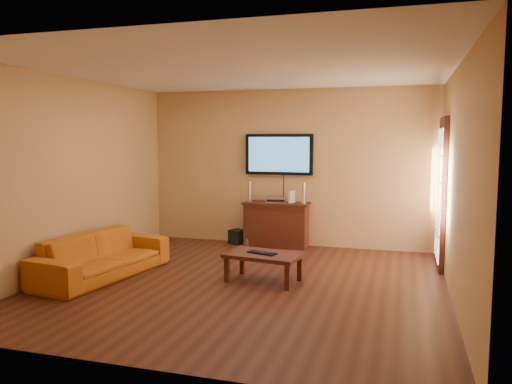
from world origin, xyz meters
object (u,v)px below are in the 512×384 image
at_px(av_receiver, 276,200).
at_px(bottle, 247,244).
at_px(television, 279,154).
at_px(keyboard, 262,253).
at_px(speaker_left, 249,192).
at_px(game_console, 292,197).
at_px(coffee_table, 263,257).
at_px(media_console, 276,224).
at_px(sofa, 102,248).
at_px(subwoofer, 238,237).
at_px(speaker_right, 304,194).

xyz_separation_m(av_receiver, bottle, (-0.42, -0.36, -0.72)).
bearing_deg(television, keyboard, -81.30).
xyz_separation_m(speaker_left, game_console, (0.75, 0.03, -0.05)).
relative_size(coffee_table, av_receiver, 2.97).
relative_size(media_console, sofa, 0.57).
height_order(av_receiver, subwoofer, av_receiver).
bearing_deg(subwoofer, sofa, -88.86).
xyz_separation_m(av_receiver, subwoofer, (-0.71, 0.04, -0.69)).
bearing_deg(speaker_left, keyboard, -68.48).
bearing_deg(media_console, av_receiver, -73.98).
distance_m(media_console, sofa, 3.06).
bearing_deg(speaker_right, sofa, -132.10).
height_order(speaker_right, subwoofer, speaker_right).
bearing_deg(speaker_left, av_receiver, 3.35).
bearing_deg(coffee_table, av_receiver, 99.83).
height_order(sofa, speaker_right, speaker_right).
height_order(coffee_table, game_console, game_console).
xyz_separation_m(television, game_console, (0.27, -0.18, -0.71)).
height_order(coffee_table, speaker_left, speaker_left).
bearing_deg(game_console, speaker_left, -156.16).
relative_size(sofa, speaker_right, 5.83).
bearing_deg(av_receiver, subwoofer, 168.59).
distance_m(av_receiver, game_console, 0.28).
xyz_separation_m(game_console, subwoofer, (-0.98, 0.04, -0.75)).
xyz_separation_m(media_console, television, (0.00, 0.18, 1.19)).
relative_size(speaker_left, bottle, 1.87).
height_order(media_console, bottle, media_console).
bearing_deg(coffee_table, sofa, -169.89).
height_order(coffee_table, speaker_right, speaker_right).
relative_size(game_console, subwoofer, 0.86).
bearing_deg(television, speaker_left, -156.14).
relative_size(sofa, bottle, 10.93).
distance_m(media_console, subwoofer, 0.76).
xyz_separation_m(television, speaker_right, (0.47, -0.18, -0.66)).
height_order(television, game_console, television).
xyz_separation_m(media_console, keyboard, (0.35, -2.13, -0.00)).
relative_size(television, keyboard, 2.92).
height_order(speaker_left, keyboard, speaker_left).
bearing_deg(game_console, keyboard, -66.06).
distance_m(coffee_table, av_receiver, 2.19).
bearing_deg(subwoofer, bottle, -29.41).
bearing_deg(game_console, coffee_table, -65.69).
height_order(bottle, keyboard, keyboard).
xyz_separation_m(media_console, subwoofer, (-0.71, 0.03, -0.27)).
bearing_deg(keyboard, av_receiver, 99.40).
relative_size(sofa, game_console, 9.45).
xyz_separation_m(av_receiver, keyboard, (0.35, -2.13, -0.42)).
relative_size(speaker_left, subwoofer, 1.39).
bearing_deg(sofa, speaker_left, -19.59).
bearing_deg(subwoofer, game_console, 21.79).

